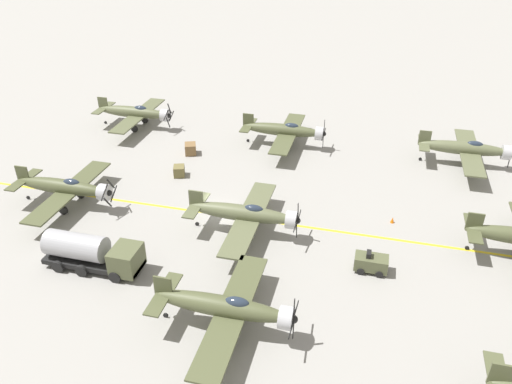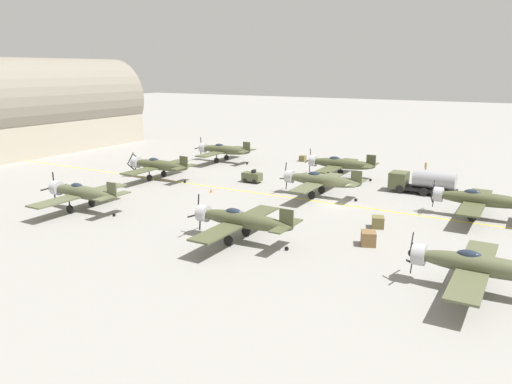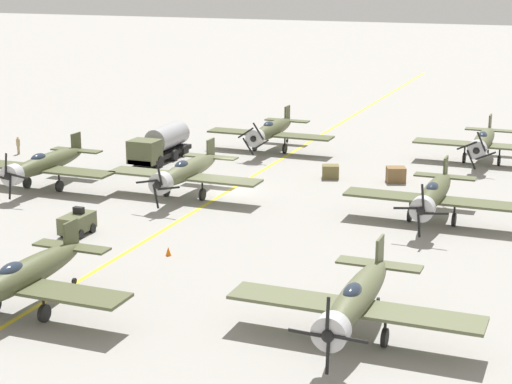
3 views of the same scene
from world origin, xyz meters
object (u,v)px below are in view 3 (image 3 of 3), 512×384
at_px(airplane_far_center, 21,277).
at_px(fuel_tanker, 160,144).
at_px(airplane_mid_center, 186,171).
at_px(tow_tractor, 77,223).
at_px(supply_crate_mid_lane, 396,175).
at_px(airplane_far_left, 356,299).
at_px(airplane_near_center, 271,130).
at_px(supply_crate_by_tanker, 331,172).
at_px(airplane_mid_left, 434,194).
at_px(traffic_cone, 168,251).
at_px(ground_crew_walking, 18,145).
at_px(airplane_near_left, 483,141).
at_px(airplane_mid_right, 45,164).

relative_size(airplane_far_center, fuel_tanker, 1.50).
bearing_deg(airplane_mid_center, airplane_far_center, 101.44).
xyz_separation_m(tow_tractor, supply_crate_mid_lane, (-16.26, -21.35, -0.17)).
bearing_deg(airplane_far_center, airplane_far_left, 176.48).
xyz_separation_m(airplane_near_center, supply_crate_by_tanker, (-8.24, 8.01, -1.46)).
bearing_deg(airplane_mid_left, traffic_cone, 55.70).
relative_size(airplane_mid_center, airplane_far_left, 1.00).
bearing_deg(airplane_mid_left, airplane_near_center, -31.06).
height_order(ground_crew_walking, supply_crate_by_tanker, ground_crew_walking).
distance_m(airplane_mid_center, supply_crate_by_tanker, 12.93).
bearing_deg(airplane_near_left, airplane_mid_center, 46.42).
distance_m(airplane_far_left, airplane_far_center, 16.61).
distance_m(fuel_tanker, supply_crate_mid_lane, 21.39).
distance_m(fuel_tanker, ground_crew_walking, 13.82).
bearing_deg(tow_tractor, fuel_tanker, -76.55).
bearing_deg(airplane_mid_left, fuel_tanker, -8.67).
height_order(airplane_mid_right, tow_tractor, airplane_mid_right).
distance_m(tow_tractor, traffic_cone, 7.62).
distance_m(airplane_near_left, supply_crate_by_tanker, 15.00).
bearing_deg(supply_crate_by_tanker, supply_crate_mid_lane, -172.21).
xyz_separation_m(airplane_mid_right, ground_crew_walking, (9.88, -9.84, -1.13)).
distance_m(airplane_near_left, airplane_mid_left, 19.63).
distance_m(airplane_mid_center, fuel_tanker, 12.92).
bearing_deg(traffic_cone, airplane_mid_center, -68.60).
height_order(airplane_mid_left, supply_crate_mid_lane, airplane_mid_left).
bearing_deg(airplane_far_center, supply_crate_by_tanker, -115.85).
xyz_separation_m(airplane_mid_right, fuel_tanker, (-3.71, -12.24, -0.50)).
bearing_deg(airplane_mid_center, airplane_mid_right, 15.02).
height_order(airplane_near_left, ground_crew_walking, airplane_near_left).
bearing_deg(airplane_mid_left, airplane_mid_center, 13.34).
bearing_deg(supply_crate_by_tanker, airplane_mid_center, 48.93).
relative_size(airplane_near_center, fuel_tanker, 1.50).
bearing_deg(ground_crew_walking, fuel_tanker, -170.00).
bearing_deg(airplane_far_left, ground_crew_walking, -18.81).
xyz_separation_m(airplane_mid_right, supply_crate_mid_lane, (-25.08, -12.24, -1.39)).
relative_size(fuel_tanker, supply_crate_by_tanker, 5.99).
relative_size(airplane_near_left, airplane_far_center, 1.00).
xyz_separation_m(airplane_mid_right, airplane_far_left, (-29.89, 18.06, -0.00)).
bearing_deg(supply_crate_by_tanker, traffic_cone, 80.94).
distance_m(airplane_near_center, ground_crew_walking, 23.56).
bearing_deg(airplane_mid_center, supply_crate_mid_lane, -136.96).
bearing_deg(airplane_mid_center, tow_tractor, 82.81).
height_order(airplane_far_left, tow_tractor, airplane_far_left).
relative_size(ground_crew_walking, supply_crate_mid_lane, 1.09).
relative_size(airplane_near_left, airplane_far_left, 1.00).
distance_m(airplane_mid_right, airplane_far_left, 34.92).
distance_m(airplane_near_center, airplane_far_left, 41.81).
xyz_separation_m(airplane_far_center, fuel_tanker, (9.92, -33.67, -0.50)).
height_order(supply_crate_by_tanker, supply_crate_mid_lane, supply_crate_mid_lane).
height_order(airplane_mid_right, traffic_cone, airplane_mid_right).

